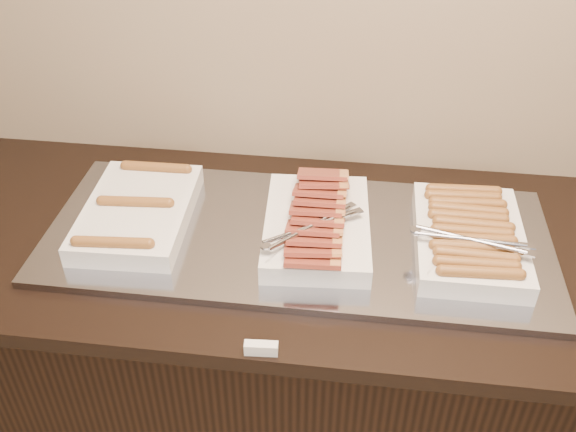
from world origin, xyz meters
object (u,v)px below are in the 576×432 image
object	(u,v)px
dish_right	(469,236)
dish_left	(138,212)
warming_tray	(297,237)
dish_center	(317,224)
counter	(305,363)

from	to	relation	value
dish_right	dish_left	bearing A→B (deg)	179.58
warming_tray	dish_left	bearing A→B (deg)	-180.00
warming_tray	dish_center	size ratio (longest dim) A/B	3.09
dish_left	dish_center	world-z (taller)	dish_center
dish_left	warming_tray	bearing A→B (deg)	-2.16
dish_left	dish_right	world-z (taller)	dish_right
warming_tray	dish_right	size ratio (longest dim) A/B	3.28
counter	dish_left	world-z (taller)	dish_left
counter	dish_center	bearing A→B (deg)	-11.27
warming_tray	dish_center	distance (m)	0.06
counter	warming_tray	size ratio (longest dim) A/B	1.72
warming_tray	dish_right	xyz separation A→B (m)	(0.40, -0.00, 0.04)
warming_tray	dish_left	size ratio (longest dim) A/B	3.16
counter	warming_tray	world-z (taller)	warming_tray
dish_left	dish_right	size ratio (longest dim) A/B	1.04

